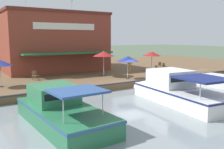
{
  "coord_description": "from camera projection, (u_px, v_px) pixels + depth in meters",
  "views": [
    {
      "loc": [
        17.34,
        -13.17,
        4.5
      ],
      "look_at": [
        -1.0,
        -1.47,
        1.3
      ],
      "focal_mm": 40.0,
      "sensor_mm": 36.0,
      "label": 1
    }
  ],
  "objects": [
    {
      "name": "ground_plane",
      "position": [
        132.0,
        89.0,
        22.13
      ],
      "size": [
        220.0,
        220.0,
        0.0
      ],
      "primitive_type": "plane",
      "color": "#4C5B47"
    },
    {
      "name": "quay_deck",
      "position": [
        79.0,
        72.0,
        31.26
      ],
      "size": [
        22.0,
        56.0,
        0.6
      ],
      "primitive_type": "cube",
      "color": "brown",
      "rests_on": "ground"
    },
    {
      "name": "quay_edge_fender",
      "position": [
        131.0,
        82.0,
        22.12
      ],
      "size": [
        0.2,
        50.4,
        0.1
      ],
      "primitive_type": "cube",
      "color": "#2D2D33",
      "rests_on": "quay_deck"
    },
    {
      "name": "waterfront_restaurant",
      "position": [
        51.0,
        41.0,
        31.17
      ],
      "size": [
        11.74,
        11.84,
        8.8
      ],
      "color": "brown",
      "rests_on": "quay_deck"
    },
    {
      "name": "patio_umbrella_by_entrance",
      "position": [
        128.0,
        59.0,
        23.69
      ],
      "size": [
        2.05,
        2.05,
        2.23
      ],
      "color": "#B7B7B7",
      "rests_on": "quay_deck"
    },
    {
      "name": "patio_umbrella_mid_patio_right",
      "position": [
        104.0,
        54.0,
        25.3
      ],
      "size": [
        2.22,
        2.22,
        2.58
      ],
      "color": "#B7B7B7",
      "rests_on": "quay_deck"
    },
    {
      "name": "patio_umbrella_far_corner",
      "position": [
        0.0,
        63.0,
        19.77
      ],
      "size": [
        1.95,
        1.95,
        2.23
      ],
      "color": "#B7B7B7",
      "rests_on": "quay_deck"
    },
    {
      "name": "patio_umbrella_near_quay_edge",
      "position": [
        152.0,
        54.0,
        29.41
      ],
      "size": [
        2.15,
        2.15,
        2.37
      ],
      "color": "#B7B7B7",
      "rests_on": "quay_deck"
    },
    {
      "name": "cafe_chair_back_row_seat",
      "position": [
        157.0,
        69.0,
        28.07
      ],
      "size": [
        0.48,
        0.48,
        0.85
      ],
      "color": "brown",
      "rests_on": "quay_deck"
    },
    {
      "name": "cafe_chair_beside_entrance",
      "position": [
        160.0,
        65.0,
        31.58
      ],
      "size": [
        0.51,
        0.51,
        0.85
      ],
      "color": "brown",
      "rests_on": "quay_deck"
    },
    {
      "name": "cafe_chair_mid_patio",
      "position": [
        35.0,
        75.0,
        23.24
      ],
      "size": [
        0.56,
        0.56,
        0.85
      ],
      "color": "brown",
      "rests_on": "quay_deck"
    },
    {
      "name": "cafe_chair_under_first_umbrella",
      "position": [
        164.0,
        66.0,
        30.47
      ],
      "size": [
        0.5,
        0.5,
        0.85
      ],
      "color": "brown",
      "rests_on": "quay_deck"
    },
    {
      "name": "cafe_chair_far_corner_seat",
      "position": [
        165.0,
        68.0,
        28.84
      ],
      "size": [
        0.6,
        0.6,
        0.85
      ],
      "color": "brown",
      "rests_on": "quay_deck"
    },
    {
      "name": "person_at_quay_edge",
      "position": [
        130.0,
        62.0,
        28.87
      ],
      "size": [
        0.5,
        0.5,
        1.78
      ],
      "color": "orange",
      "rests_on": "quay_deck"
    },
    {
      "name": "motorboat_distant_upstream",
      "position": [
        57.0,
        108.0,
        13.34
      ],
      "size": [
        8.19,
        3.08,
        2.11
      ],
      "color": "#287047",
      "rests_on": "river_water"
    },
    {
      "name": "motorboat_outer_channel",
      "position": [
        174.0,
        90.0,
        17.7
      ],
      "size": [
        8.95,
        3.96,
        2.16
      ],
      "color": "white",
      "rests_on": "river_water"
    }
  ]
}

